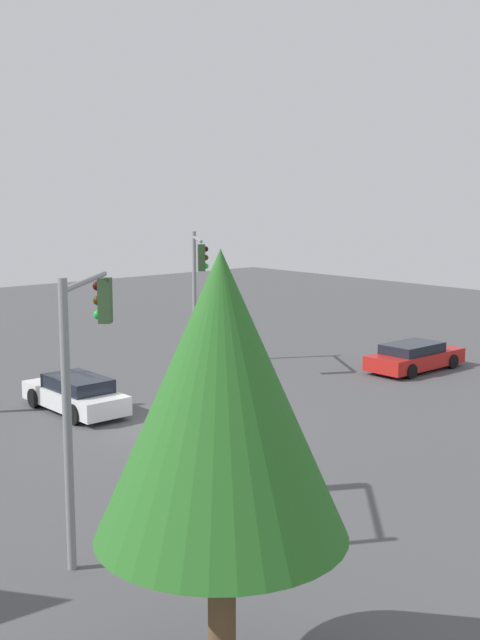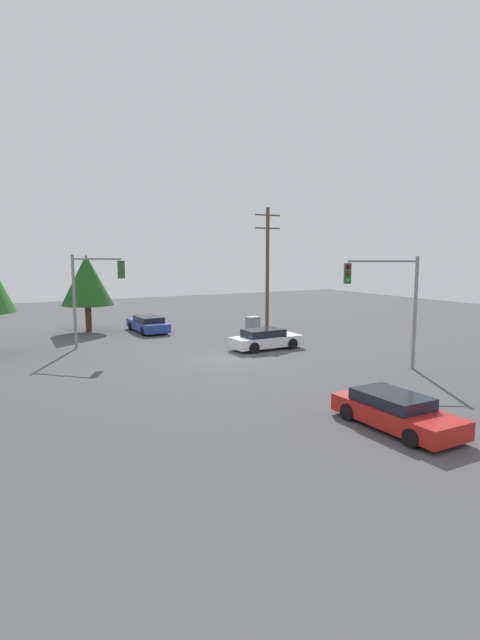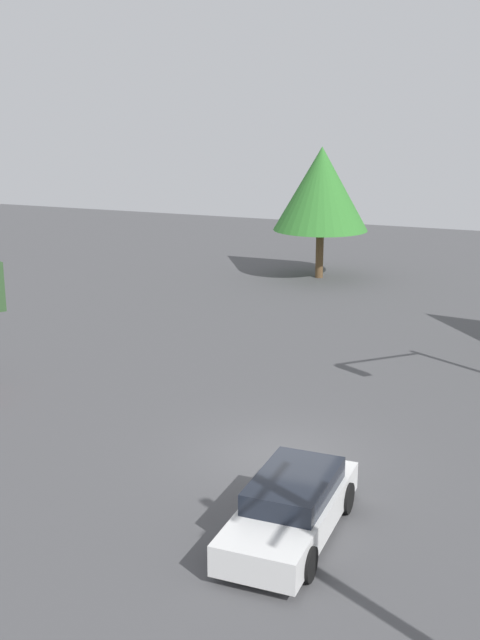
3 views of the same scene
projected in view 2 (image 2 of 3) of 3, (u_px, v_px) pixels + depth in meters
name	position (u px, v px, depth m)	size (l,w,h in m)	color
ground_plane	(226.00, 359.00, 28.22)	(80.00, 80.00, 0.00)	#4C4C4F
sedan_blue	(148.00, 324.00, 37.81)	(2.00, 4.78, 1.22)	#233D93
sedan_red	(395.00, 411.00, 17.03)	(1.96, 4.68, 1.19)	red
sedan_white	(266.00, 339.00, 31.00)	(4.50, 1.84, 1.27)	silver
traffic_signal_main	(387.00, 292.00, 25.42)	(3.21, 2.20, 5.79)	gray
traffic_signal_cross	(94.00, 285.00, 30.36)	(2.66, 2.67, 5.85)	gray
utility_pole_tall	(267.00, 265.00, 39.15)	(2.20, 0.28, 9.46)	brown
electrical_cabinet	(253.00, 325.00, 37.39)	(0.90, 0.69, 1.22)	gray
tree_right	(87.00, 280.00, 37.48)	(3.85, 3.85, 5.83)	#4C3823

